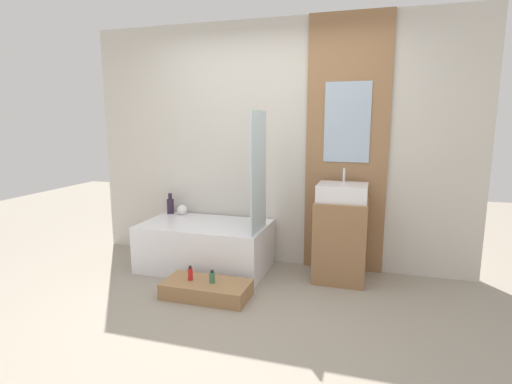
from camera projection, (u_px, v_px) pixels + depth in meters
name	position (u px, v px, depth m)	size (l,w,h in m)	color
ground_plane	(221.00, 328.00, 3.05)	(12.00, 12.00, 0.00)	gray
wall_tiled_back	(274.00, 145.00, 4.31)	(4.20, 0.06, 2.60)	beige
wall_wood_accent	(346.00, 145.00, 4.04)	(0.82, 0.04, 2.60)	#8E6642
bathtub	(206.00, 245.00, 4.26)	(1.32, 0.78, 0.49)	white
glass_shower_screen	(259.00, 172.00, 3.81)	(0.01, 0.48, 1.16)	silver
wooden_step_bench	(206.00, 289.00, 3.57)	(0.77, 0.38, 0.14)	#997047
vanity_cabinet	(341.00, 240.00, 3.94)	(0.50, 0.51, 0.80)	#8E6642
sink	(342.00, 192.00, 3.86)	(0.47, 0.39, 0.30)	white
vase_tall_dark	(170.00, 205.00, 4.65)	(0.08, 0.08, 0.24)	#2D1E33
vase_round_light	(182.00, 210.00, 4.59)	(0.12, 0.12, 0.12)	white
bottle_soap_primary	(190.00, 274.00, 3.60)	(0.04, 0.04, 0.13)	red
bottle_soap_secondary	(212.00, 277.00, 3.54)	(0.05, 0.05, 0.12)	#38704C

